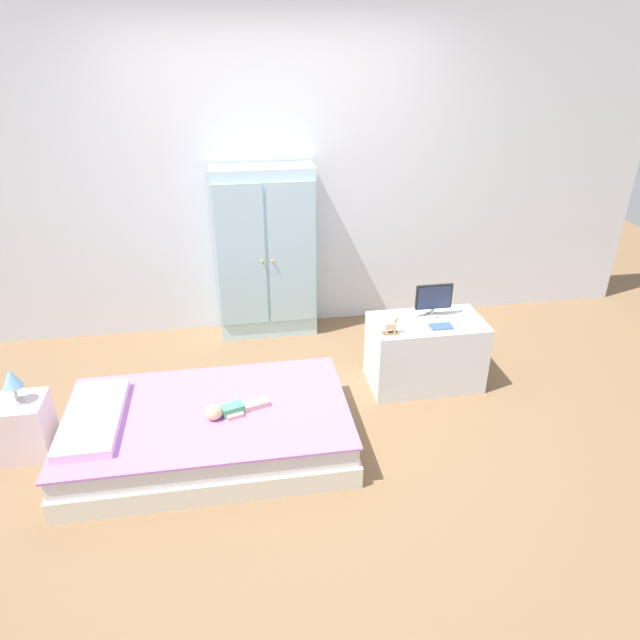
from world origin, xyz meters
The scene contains 12 objects.
ground_plane centered at (0.00, 0.00, -0.01)m, with size 10.00×10.00×0.02m, color brown.
back_wall centered at (0.00, 1.57, 1.35)m, with size 6.40×0.05×2.70m, color silver.
bed centered at (-0.60, -0.10, 0.14)m, with size 1.72×1.00×0.29m.
pillow centered at (-1.26, -0.10, 0.32)m, with size 0.32×0.72×0.06m, color silver.
doll centered at (-0.49, -0.17, 0.32)m, with size 0.39×0.18×0.10m.
nightstand centered at (-1.70, 0.04, 0.19)m, with size 0.28×0.28×0.38m, color silver.
table_lamp centered at (-1.70, 0.04, 0.53)m, with size 0.11×0.11×0.22m.
wardrobe centered at (-0.12, 1.39, 0.71)m, with size 0.81×0.31×1.42m.
tv_stand centered at (0.94, 0.40, 0.25)m, with size 0.80×0.45×0.51m, color silver.
tv_monitor centered at (1.00, 0.48, 0.65)m, with size 0.26×0.10×0.24m.
rocking_horse_toy centered at (0.64, 0.27, 0.57)m, with size 0.11×0.04×0.13m.
book_blue centered at (1.00, 0.30, 0.51)m, with size 0.15×0.10×0.01m, color blue.
Camera 1 is at (-0.38, -2.96, 2.34)m, focal length 31.70 mm.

